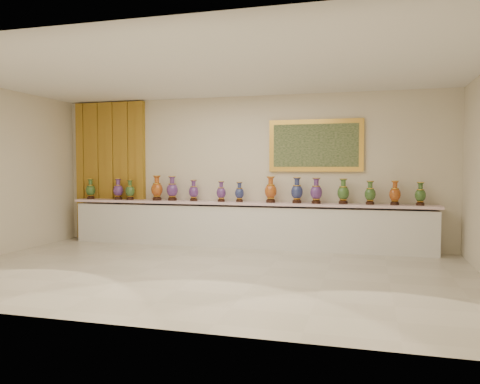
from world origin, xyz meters
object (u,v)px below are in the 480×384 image
(vase_1, at_px, (118,190))
(vase_2, at_px, (130,191))
(vase_0, at_px, (91,190))
(counter, at_px, (243,225))

(vase_1, height_order, vase_2, vase_1)
(vase_0, height_order, vase_2, vase_0)
(vase_0, bearing_deg, vase_2, 0.00)
(vase_2, bearing_deg, vase_1, -179.23)
(counter, distance_m, vase_0, 3.47)
(counter, bearing_deg, vase_0, -179.57)
(vase_1, relative_size, vase_2, 1.06)
(vase_2, bearing_deg, vase_0, -180.00)
(vase_1, xyz_separation_m, vase_2, (0.28, 0.00, -0.01))
(counter, bearing_deg, vase_2, -179.40)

